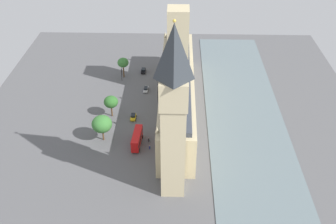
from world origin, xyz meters
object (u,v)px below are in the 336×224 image
Objects in this scene: street_lamp_near_tower at (121,66)px; pedestrian_trailing at (149,140)px; parliament_building at (177,86)px; street_lamp_slot_10 at (121,72)px; plane_tree_corner at (123,63)px; car_black_under_trees at (143,71)px; plane_tree_kerbside at (102,124)px; double_decker_bus_far_end at (137,138)px; car_white_midblock at (146,89)px; pedestrian_by_river_gate at (150,147)px; car_yellow_cab_opposite_hall at (133,117)px; plane_tree_leading at (111,102)px; clock_tower at (173,113)px.

pedestrian_trailing is at bearing 107.90° from street_lamp_near_tower.
parliament_building is at bearing 179.90° from pedestrian_trailing.
plane_tree_corner is at bearing -98.29° from street_lamp_slot_10.
car_black_under_trees is 50.25m from plane_tree_kerbside.
double_decker_bus_far_end is 1.10× the size of plane_tree_kerbside.
street_lamp_slot_10 is (24.05, -19.78, -4.98)m from parliament_building.
car_white_midblock is 2.80× the size of pedestrian_trailing.
parliament_building is at bearing 140.57° from street_lamp_slot_10.
car_white_midblock is at bearing 99.38° from car_black_under_trees.
double_decker_bus_far_end is 7.07× the size of pedestrian_by_river_gate.
plane_tree_corner is at bearing 134.82° from car_white_midblock.
pedestrian_trailing is (-6.75, 13.47, -0.15)m from car_yellow_cab_opposite_hall.
double_decker_bus_far_end reaches higher than car_white_midblock.
plane_tree_kerbside is 1.14× the size of plane_tree_leading.
street_lamp_near_tower is (23.92, -69.36, -23.16)m from clock_tower.
pedestrian_trailing is at bearing 66.46° from parliament_building.
pedestrian_by_river_gate is at bearing -24.08° from double_decker_bus_far_end.
street_lamp_near_tower is at bearing -45.64° from parliament_building.
clock_tower is 63.02m from car_white_midblock.
plane_tree_corner is (8.21, 4.53, 6.14)m from car_black_under_trees.
clock_tower is 71.77m from street_lamp_slot_10.
car_yellow_cab_opposite_hall reaches higher than pedestrian_trailing.
plane_tree_corner reaches higher than street_lamp_slot_10.
double_decker_bus_far_end is (-2.89, 15.17, 1.75)m from car_yellow_cab_opposite_hall.
plane_tree_corner reaches higher than car_white_midblock.
street_lamp_slot_10 reaches higher than car_white_midblock.
double_decker_bus_far_end is at bearing -58.56° from clock_tower.
plane_tree_kerbside is at bearing 79.34° from car_black_under_trees.
car_white_midblock is 0.43× the size of double_decker_bus_far_end.
plane_tree_kerbside is 14.57m from plane_tree_leading.
pedestrian_trailing is 0.26× the size of street_lamp_near_tower.
street_lamp_slot_10 is at bearing 107.38° from double_decker_bus_far_end.
car_yellow_cab_opposite_hall is at bearing 168.61° from plane_tree_leading.
car_yellow_cab_opposite_hall is 0.47× the size of plane_tree_corner.
pedestrian_by_river_gate is 0.24× the size of street_lamp_near_tower.
parliament_building is at bearing -152.22° from car_yellow_cab_opposite_hall.
car_white_midblock is 37.76m from pedestrian_by_river_gate.
plane_tree_corner is at bearing -91.72° from plane_tree_leading.
plane_tree_corner is (10.59, -11.42, 6.14)m from car_white_midblock.
street_lamp_near_tower is at bearing 106.62° from double_decker_bus_far_end.
street_lamp_slot_10 is (10.68, -43.30, 1.83)m from double_decker_bus_far_end.
pedestrian_by_river_gate is at bearing 108.31° from street_lamp_slot_10.
pedestrian_by_river_gate is 48.19m from street_lamp_slot_10.
clock_tower reaches higher than pedestrian_trailing.
car_white_midblock is 0.54× the size of plane_tree_leading.
pedestrian_trailing reaches higher than pedestrian_by_river_gate.
double_decker_bus_far_end is at bearing 169.17° from plane_tree_kerbside.
pedestrian_trailing is 0.18× the size of plane_tree_corner.
street_lamp_near_tower is (-0.64, -46.51, -2.36)m from plane_tree_kerbside.
pedestrian_trailing is (8.71, -22.27, -26.78)m from clock_tower.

